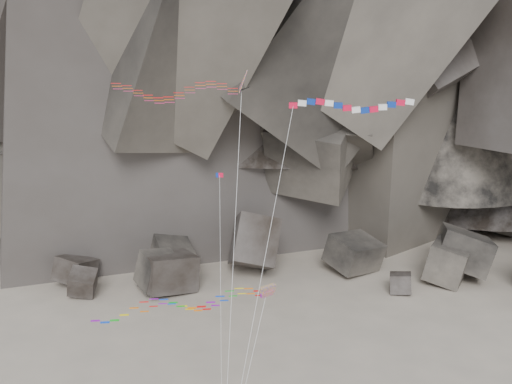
{
  "coord_description": "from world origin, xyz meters",
  "views": [
    {
      "loc": [
        -0.39,
        -44.57,
        30.99
      ],
      "look_at": [
        -0.63,
        6.0,
        18.7
      ],
      "focal_mm": 45.0,
      "sensor_mm": 36.0,
      "label": 1
    }
  ],
  "objects_px": {
    "banner_kite": "(350,108)",
    "pennant_kite": "(220,239)",
    "delta_kite": "(170,90)",
    "parafoil_kite": "(175,304)"
  },
  "relations": [
    {
      "from": "pennant_kite",
      "to": "delta_kite",
      "type": "bearing_deg",
      "value": 179.6
    },
    {
      "from": "parafoil_kite",
      "to": "delta_kite",
      "type": "bearing_deg",
      "value": 65.35
    },
    {
      "from": "delta_kite",
      "to": "parafoil_kite",
      "type": "distance_m",
      "value": 15.16
    },
    {
      "from": "banner_kite",
      "to": "pennant_kite",
      "type": "distance_m",
      "value": 13.7
    },
    {
      "from": "parafoil_kite",
      "to": "banner_kite",
      "type": "bearing_deg",
      "value": -7.71
    },
    {
      "from": "delta_kite",
      "to": "banner_kite",
      "type": "distance_m",
      "value": 13.28
    },
    {
      "from": "delta_kite",
      "to": "parafoil_kite",
      "type": "height_order",
      "value": "delta_kite"
    },
    {
      "from": "parafoil_kite",
      "to": "pennant_kite",
      "type": "xyz_separation_m",
      "value": [
        3.1,
        2.28,
        4.09
      ]
    },
    {
      "from": "parafoil_kite",
      "to": "pennant_kite",
      "type": "distance_m",
      "value": 5.62
    },
    {
      "from": "delta_kite",
      "to": "pennant_kite",
      "type": "height_order",
      "value": "delta_kite"
    }
  ]
}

